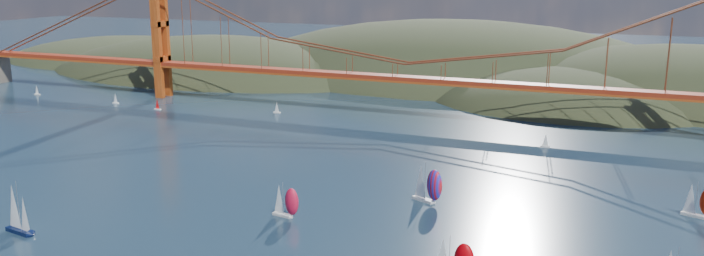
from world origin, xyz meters
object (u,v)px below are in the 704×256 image
at_px(sloop_navy, 17,210).
at_px(racer_3, 699,201).
at_px(racer_0, 285,201).
at_px(racer_rwb, 427,184).

height_order(sloop_navy, racer_3, sloop_navy).
distance_m(racer_0, racer_rwb, 37.23).
relative_size(racer_0, racer_rwb, 0.82).
height_order(racer_0, racer_3, racer_3).
xyz_separation_m(racer_0, racer_3, (92.77, 37.96, 0.14)).
height_order(sloop_navy, racer_rwb, sloop_navy).
height_order(racer_0, racer_rwb, racer_rwb).
xyz_separation_m(sloop_navy, racer_0, (51.56, 32.42, -1.43)).
relative_size(sloop_navy, racer_0, 1.45).
bearing_deg(racer_3, racer_rwb, -146.58).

